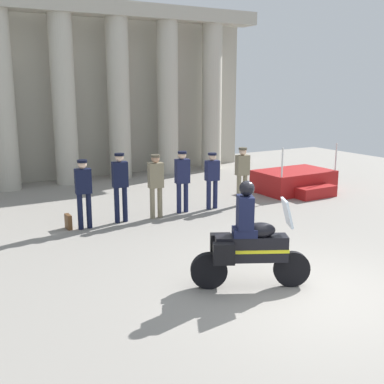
{
  "coord_description": "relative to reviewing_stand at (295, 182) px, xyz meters",
  "views": [
    {
      "loc": [
        -5.49,
        -5.74,
        3.49
      ],
      "look_at": [
        -0.35,
        2.99,
        1.2
      ],
      "focal_mm": 45.29,
      "sensor_mm": 36.0,
      "label": 1
    }
  ],
  "objects": [
    {
      "name": "officer_in_row_5",
      "position": [
        -2.55,
        -0.54,
        0.66
      ],
      "size": [
        0.41,
        0.27,
        1.69
      ],
      "rotation": [
        0.0,
        0.0,
        3.01
      ],
      "color": "#7A7056",
      "rests_on": "ground_plane"
    },
    {
      "name": "motorcycle_with_rider",
      "position": [
        -5.95,
        -5.32,
        0.46
      ],
      "size": [
        1.91,
        1.16,
        1.9
      ],
      "rotation": [
        0.0,
        0.0,
        -0.48
      ],
      "color": "black",
      "rests_on": "ground_plane"
    },
    {
      "name": "officer_in_row_3",
      "position": [
        -4.45,
        -0.38,
        0.66
      ],
      "size": [
        0.41,
        0.27,
        1.7
      ],
      "rotation": [
        0.0,
        0.0,
        3.01
      ],
      "color": "#191E42",
      "rests_on": "ground_plane"
    },
    {
      "name": "officer_in_row_2",
      "position": [
        -5.32,
        -0.52,
        0.66
      ],
      "size": [
        0.41,
        0.27,
        1.69
      ],
      "rotation": [
        0.0,
        0.0,
        3.01
      ],
      "color": "#7A7056",
      "rests_on": "ground_plane"
    },
    {
      "name": "officer_in_row_1",
      "position": [
        -6.27,
        -0.42,
        0.72
      ],
      "size": [
        0.41,
        0.27,
        1.78
      ],
      "rotation": [
        0.0,
        0.0,
        3.01
      ],
      "color": "black",
      "rests_on": "ground_plane"
    },
    {
      "name": "reviewing_stand",
      "position": [
        0.0,
        0.0,
        0.0
      ],
      "size": [
        2.42,
        2.07,
        1.6
      ],
      "color": "#A51919",
      "rests_on": "ground_plane"
    },
    {
      "name": "officer_in_row_4",
      "position": [
        -3.53,
        -0.45,
        0.61
      ],
      "size": [
        0.41,
        0.27,
        1.6
      ],
      "rotation": [
        0.0,
        0.0,
        3.01
      ],
      "color": "#191E42",
      "rests_on": "ground_plane"
    },
    {
      "name": "officer_in_row_0",
      "position": [
        -7.25,
        -0.5,
        0.67
      ],
      "size": [
        0.41,
        0.27,
        1.7
      ],
      "rotation": [
        0.0,
        0.0,
        3.01
      ],
      "color": "black",
      "rests_on": "ground_plane"
    },
    {
      "name": "colonnade_backdrop",
      "position": [
        -6.01,
        5.58,
        3.04
      ],
      "size": [
        15.67,
        1.65,
        6.26
      ],
      "color": "#A49F91",
      "rests_on": "ground_plane"
    },
    {
      "name": "ground_plane",
      "position": [
        -5.27,
        -5.89,
        -0.34
      ],
      "size": [
        28.02,
        28.02,
        0.0
      ],
      "primitive_type": "plane",
      "color": "gray"
    },
    {
      "name": "briefcase_on_ground",
      "position": [
        -7.61,
        -0.32,
        -0.16
      ],
      "size": [
        0.1,
        0.32,
        0.36
      ],
      "primitive_type": "cube",
      "color": "brown",
      "rests_on": "ground_plane"
    }
  ]
}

